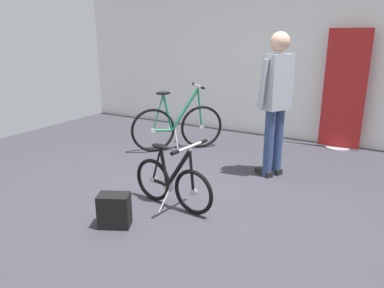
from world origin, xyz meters
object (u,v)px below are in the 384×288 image
(display_bike_left, at_px, (178,126))
(visitor_near_wall, at_px, (276,96))
(folding_bike_foreground, at_px, (172,181))
(floor_banner_stand, at_px, (344,96))
(backpack_on_floor, at_px, (115,210))

(display_bike_left, height_order, visitor_near_wall, visitor_near_wall)
(folding_bike_foreground, xyz_separation_m, display_bike_left, (-0.97, 1.67, 0.09))
(display_bike_left, bearing_deg, visitor_near_wall, -11.38)
(floor_banner_stand, distance_m, visitor_near_wall, 1.71)
(display_bike_left, distance_m, visitor_near_wall, 1.72)
(floor_banner_stand, distance_m, backpack_on_floor, 3.86)
(folding_bike_foreground, distance_m, backpack_on_floor, 0.65)
(display_bike_left, bearing_deg, folding_bike_foreground, -59.73)
(display_bike_left, relative_size, visitor_near_wall, 0.61)
(display_bike_left, xyz_separation_m, backpack_on_floor, (0.73, -2.26, -0.22))
(visitor_near_wall, bearing_deg, display_bike_left, 168.62)
(floor_banner_stand, xyz_separation_m, display_bike_left, (-2.10, -1.30, -0.43))
(floor_banner_stand, distance_m, folding_bike_foreground, 3.21)
(folding_bike_foreground, bearing_deg, visitor_near_wall, 66.27)
(display_bike_left, relative_size, backpack_on_floor, 3.15)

